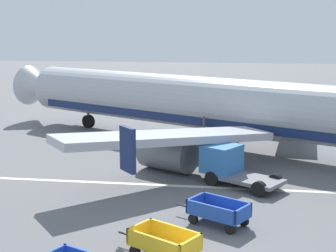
{
  "coord_description": "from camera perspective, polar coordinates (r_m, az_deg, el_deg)",
  "views": [
    {
      "loc": [
        1.82,
        -15.44,
        8.4
      ],
      "look_at": [
        -2.28,
        13.3,
        2.8
      ],
      "focal_mm": 54.67,
      "sensor_mm": 36.0,
      "label": 1
    }
  ],
  "objects": [
    {
      "name": "airplane",
      "position": [
        36.44,
        3.96,
        2.45
      ],
      "size": [
        34.74,
        28.78,
        11.34
      ],
      "color": "#B2B7BC",
      "rests_on": "ground"
    },
    {
      "name": "baggage_cart_far_end",
      "position": [
        22.44,
        5.62,
        -9.47
      ],
      "size": [
        3.44,
        2.46,
        1.07
      ],
      "color": "#234CB2",
      "rests_on": "ground"
    },
    {
      "name": "service_truck_beside_carts",
      "position": [
        28.03,
        6.8,
        -4.25
      ],
      "size": [
        4.72,
        3.92,
        2.1
      ],
      "color": "slate",
      "rests_on": "ground"
    },
    {
      "name": "baggage_cart_fourth_in_row",
      "position": [
        19.3,
        -0.48,
        -12.9
      ],
      "size": [
        3.44,
        2.47,
        1.07
      ],
      "color": "gold",
      "rests_on": "ground"
    },
    {
      "name": "apron_stripe",
      "position": [
        27.63,
        3.99,
        -6.8
      ],
      "size": [
        120.0,
        0.36,
        0.01
      ],
      "primitive_type": "cube",
      "color": "silver",
      "rests_on": "ground"
    }
  ]
}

